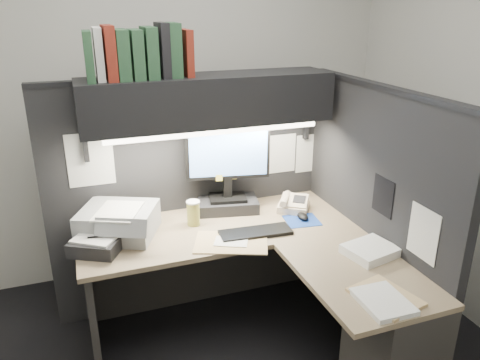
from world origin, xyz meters
The scene contains 20 objects.
wall_back centered at (0.00, 1.50, 1.35)m, with size 3.50×0.04×2.70m, color silver.
partition_back centered at (0.03, 0.93, 0.80)m, with size 1.90×0.06×1.60m, color black.
partition_right centered at (0.98, 0.18, 0.80)m, with size 0.06×1.50×1.60m, color black.
desk centered at (0.43, 0.00, 0.44)m, with size 1.70×1.53×0.73m.
overhead_shelf centered at (0.12, 0.75, 1.50)m, with size 1.55×0.34×0.30m, color black.
task_light_tube centered at (0.12, 0.61, 1.33)m, with size 0.04×0.04×1.32m, color white.
monitor centered at (0.25, 0.78, 0.97)m, with size 0.55×0.32×0.60m.
keyboard centered at (0.30, 0.38, 0.74)m, with size 0.44×0.15×0.02m, color black.
mousepad centered at (0.65, 0.45, 0.73)m, with size 0.21×0.19×0.00m, color navy.
mouse centered at (0.66, 0.47, 0.75)m, with size 0.06×0.10×0.04m, color black.
telephone centered at (0.67, 0.63, 0.77)m, with size 0.20×0.21×0.08m, color beige.
coffee_cup centered at (-0.03, 0.64, 0.81)m, with size 0.08×0.08×0.15m, color #B8A549.
printer centered at (-0.49, 0.66, 0.82)m, with size 0.43×0.37×0.17m, color #95989B.
notebook_stack centered at (-0.63, 0.49, 0.77)m, with size 0.27×0.22×0.08m, color black.
open_folder centered at (0.12, 0.32, 0.73)m, with size 0.42×0.28×0.01m, color tan.
paper_stack_a centered at (0.81, -0.07, 0.76)m, with size 0.27×0.23×0.05m, color white.
paper_stack_b centered at (0.60, -0.49, 0.74)m, with size 0.21×0.27×0.03m, color white.
manila_stack centered at (0.63, -0.46, 0.74)m, with size 0.24×0.30×0.02m, color tan.
binder_row centered at (-0.28, 0.75, 1.79)m, with size 0.60×0.25×0.30m.
pinned_papers centered at (0.42, 0.56, 1.05)m, with size 1.76×1.31×0.51m.
Camera 1 is at (-0.66, -2.00, 2.05)m, focal length 35.00 mm.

